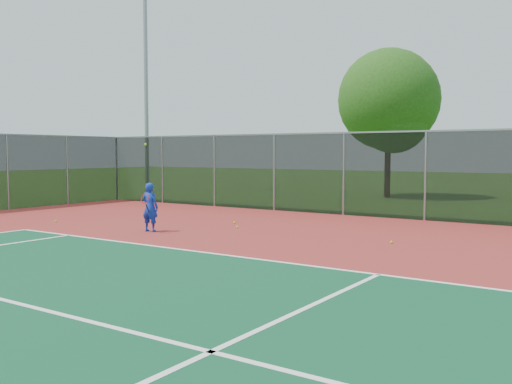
% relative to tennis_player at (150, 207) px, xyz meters
% --- Properties ---
extents(ground, '(120.00, 120.00, 0.00)m').
position_rel_tennis_player_xyz_m(ground, '(5.71, -4.84, -0.73)').
color(ground, '#305F1B').
rests_on(ground, ground).
extents(court_apron, '(30.00, 20.00, 0.02)m').
position_rel_tennis_player_xyz_m(court_apron, '(5.71, -2.84, -0.72)').
color(court_apron, maroon).
rests_on(court_apron, ground).
extents(court_lines, '(22.10, 13.05, 0.00)m').
position_rel_tennis_player_xyz_m(court_lines, '(7.71, -6.72, -0.70)').
color(court_lines, white).
rests_on(court_lines, court_apron).
extents(fence_back, '(30.00, 0.06, 3.03)m').
position_rel_tennis_player_xyz_m(fence_back, '(5.71, 7.16, 0.83)').
color(fence_back, black).
rests_on(fence_back, court_apron).
extents(tennis_player, '(0.59, 0.63, 2.56)m').
position_rel_tennis_player_xyz_m(tennis_player, '(0.00, 0.00, 0.00)').
color(tennis_player, '#1231AD').
rests_on(tennis_player, court_apron).
extents(practice_ball_1, '(0.07, 0.07, 0.07)m').
position_rel_tennis_player_xyz_m(practice_ball_1, '(-4.13, -0.14, -0.68)').
color(practice_ball_1, '#B3D618').
rests_on(practice_ball_1, court_apron).
extents(practice_ball_2, '(0.07, 0.07, 0.07)m').
position_rel_tennis_player_xyz_m(practice_ball_2, '(1.65, 2.02, -0.68)').
color(practice_ball_2, '#B3D618').
rests_on(practice_ball_2, court_apron).
extents(practice_ball_3, '(0.07, 0.07, 0.07)m').
position_rel_tennis_player_xyz_m(practice_ball_3, '(0.92, 2.86, -0.68)').
color(practice_ball_3, '#B3D618').
rests_on(practice_ball_3, court_apron).
extents(practice_ball_4, '(0.07, 0.07, 0.07)m').
position_rel_tennis_player_xyz_m(practice_ball_4, '(6.57, 1.83, -0.68)').
color(practice_ball_4, '#B3D618').
rests_on(practice_ball_4, court_apron).
extents(floodlight_nw, '(0.90, 0.40, 13.45)m').
position_rel_tennis_player_xyz_m(floodlight_nw, '(-12.61, 12.54, 6.78)').
color(floodlight_nw, gray).
rests_on(floodlight_nw, ground).
extents(tree_back_left, '(5.15, 5.15, 7.57)m').
position_rel_tennis_player_xyz_m(tree_back_left, '(1.02, 16.03, 4.01)').
color(tree_back_left, '#382014').
rests_on(tree_back_left, ground).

